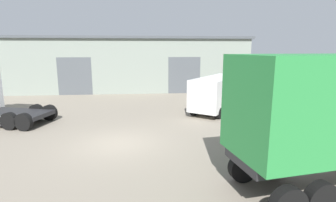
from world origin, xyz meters
The scene contains 3 objects.
ground_plane centered at (0.00, 0.00, 0.00)m, with size 60.00×60.00×0.00m, color gray.
warehouse_building centered at (0.00, 17.53, 2.81)m, with size 24.61×7.58×5.61m.
delivery_van_white centered at (6.59, 6.27, 1.33)m, with size 5.14×5.90×2.42m.
Camera 1 is at (1.18, -11.78, 4.33)m, focal length 28.00 mm.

